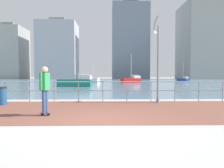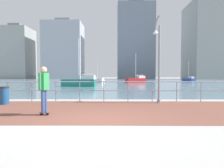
{
  "view_description": "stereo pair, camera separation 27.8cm",
  "coord_description": "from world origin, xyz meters",
  "px_view_note": "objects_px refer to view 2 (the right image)",
  "views": [
    {
      "loc": [
        0.3,
        -6.29,
        1.5
      ],
      "look_at": [
        0.49,
        3.01,
        1.1
      ],
      "focal_mm": 31.45,
      "sensor_mm": 36.0,
      "label": 1
    },
    {
      "loc": [
        0.58,
        -6.29,
        1.5
      ],
      "look_at": [
        0.49,
        3.01,
        1.1
      ],
      "focal_mm": 31.45,
      "sensor_mm": 36.0,
      "label": 2
    }
  ],
  "objects_px": {
    "sailboat_red": "(189,80)",
    "sailboat_navy": "(80,82)",
    "sailboat_white": "(98,81)",
    "skateboarder": "(44,86)",
    "trash_bin": "(4,95)",
    "lamppost": "(158,55)",
    "sailboat_yellow": "(136,80)"
  },
  "relations": [
    {
      "from": "trash_bin",
      "to": "sailboat_white",
      "type": "height_order",
      "value": "sailboat_white"
    },
    {
      "from": "sailboat_white",
      "to": "sailboat_red",
      "type": "height_order",
      "value": "sailboat_red"
    },
    {
      "from": "trash_bin",
      "to": "sailboat_navy",
      "type": "xyz_separation_m",
      "value": [
        1.04,
        16.8,
        0.15
      ]
    },
    {
      "from": "skateboarder",
      "to": "trash_bin",
      "type": "relative_size",
      "value": 1.98
    },
    {
      "from": "trash_bin",
      "to": "sailboat_navy",
      "type": "bearing_deg",
      "value": 86.45
    },
    {
      "from": "trash_bin",
      "to": "sailboat_navy",
      "type": "relative_size",
      "value": 0.14
    },
    {
      "from": "sailboat_white",
      "to": "sailboat_yellow",
      "type": "relative_size",
      "value": 0.69
    },
    {
      "from": "sailboat_red",
      "to": "sailboat_yellow",
      "type": "distance_m",
      "value": 16.98
    },
    {
      "from": "lamppost",
      "to": "sailboat_navy",
      "type": "relative_size",
      "value": 0.73
    },
    {
      "from": "sailboat_white",
      "to": "sailboat_yellow",
      "type": "bearing_deg",
      "value": 3.31
    },
    {
      "from": "skateboarder",
      "to": "sailboat_red",
      "type": "relative_size",
      "value": 0.36
    },
    {
      "from": "lamppost",
      "to": "sailboat_red",
      "type": "relative_size",
      "value": 0.93
    },
    {
      "from": "sailboat_navy",
      "to": "skateboarder",
      "type": "bearing_deg",
      "value": -84.1
    },
    {
      "from": "sailboat_red",
      "to": "sailboat_yellow",
      "type": "bearing_deg",
      "value": -148.35
    },
    {
      "from": "sailboat_white",
      "to": "skateboarder",
      "type": "bearing_deg",
      "value": -88.8
    },
    {
      "from": "lamppost",
      "to": "sailboat_white",
      "type": "bearing_deg",
      "value": 100.87
    },
    {
      "from": "trash_bin",
      "to": "sailboat_navy",
      "type": "distance_m",
      "value": 16.83
    },
    {
      "from": "trash_bin",
      "to": "sailboat_white",
      "type": "relative_size",
      "value": 0.22
    },
    {
      "from": "sailboat_red",
      "to": "sailboat_navy",
      "type": "relative_size",
      "value": 0.79
    },
    {
      "from": "sailboat_red",
      "to": "sailboat_yellow",
      "type": "relative_size",
      "value": 0.83
    },
    {
      "from": "trash_bin",
      "to": "sailboat_white",
      "type": "bearing_deg",
      "value": 85.63
    },
    {
      "from": "skateboarder",
      "to": "sailboat_yellow",
      "type": "bearing_deg",
      "value": 77.79
    },
    {
      "from": "sailboat_yellow",
      "to": "sailboat_navy",
      "type": "xyz_separation_m",
      "value": [
        -9.39,
        -14.51,
        0.03
      ]
    },
    {
      "from": "sailboat_red",
      "to": "sailboat_navy",
      "type": "distance_m",
      "value": 33.42
    },
    {
      "from": "lamppost",
      "to": "sailboat_yellow",
      "type": "relative_size",
      "value": 0.77
    },
    {
      "from": "sailboat_red",
      "to": "sailboat_navy",
      "type": "bearing_deg",
      "value": -135.52
    },
    {
      "from": "lamppost",
      "to": "trash_bin",
      "type": "height_order",
      "value": "lamppost"
    },
    {
      "from": "lamppost",
      "to": "skateboarder",
      "type": "distance_m",
      "value": 6.36
    },
    {
      "from": "sailboat_navy",
      "to": "sailboat_red",
      "type": "bearing_deg",
      "value": 44.48
    },
    {
      "from": "trash_bin",
      "to": "lamppost",
      "type": "bearing_deg",
      "value": 5.39
    },
    {
      "from": "sailboat_yellow",
      "to": "lamppost",
      "type": "bearing_deg",
      "value": -94.31
    },
    {
      "from": "trash_bin",
      "to": "sailboat_red",
      "type": "distance_m",
      "value": 47.29
    }
  ]
}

